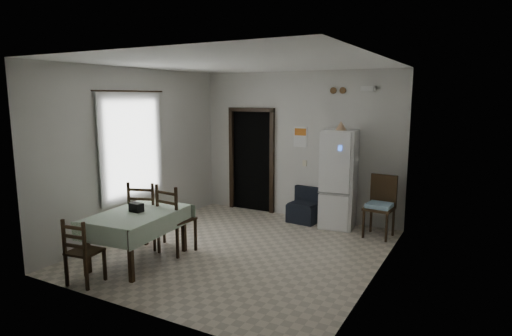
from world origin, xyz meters
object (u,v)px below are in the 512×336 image
at_px(fridge, 339,179).
at_px(dining_chair_far_left, 147,214).
at_px(navy_seat, 304,205).
at_px(dining_chair_far_right, 177,218).
at_px(dining_table, 139,237).
at_px(dining_chair_near_head, 85,251).
at_px(corner_chair, 379,207).

bearing_deg(fridge, dining_chair_far_left, -140.02).
xyz_separation_m(navy_seat, dining_chair_far_right, (-1.12, -2.47, 0.22)).
distance_m(dining_table, dining_chair_far_left, 0.68).
distance_m(fridge, dining_chair_near_head, 4.50).
bearing_deg(fridge, dining_table, -130.06).
bearing_deg(dining_chair_far_left, dining_table, 102.99).
height_order(dining_table, dining_chair_far_right, dining_chair_far_right).
bearing_deg(dining_chair_far_right, fridge, -120.79).
relative_size(fridge, dining_chair_far_right, 1.66).
bearing_deg(fridge, navy_seat, 173.73).
height_order(fridge, dining_chair_near_head, fridge).
relative_size(fridge, navy_seat, 2.75).
height_order(navy_seat, dining_chair_far_right, dining_chair_far_right).
distance_m(dining_chair_far_left, dining_chair_far_right, 0.59).
bearing_deg(dining_chair_near_head, fridge, -125.58).
xyz_separation_m(corner_chair, dining_chair_far_left, (-3.18, -2.27, 0.01)).
bearing_deg(dining_chair_far_right, dining_chair_far_left, 7.76).
height_order(fridge, navy_seat, fridge).
distance_m(fridge, corner_chair, 0.91).
distance_m(fridge, dining_chair_far_right, 3.08).
bearing_deg(navy_seat, dining_table, -108.69).
height_order(dining_chair_far_right, dining_chair_near_head, dining_chair_far_right).
distance_m(fridge, dining_chair_far_left, 3.47).
distance_m(dining_chair_far_left, dining_chair_near_head, 1.48).
distance_m(navy_seat, dining_chair_far_right, 2.72).
relative_size(dining_chair_far_right, dining_chair_near_head, 1.23).
bearing_deg(dining_chair_far_right, corner_chair, -133.82).
distance_m(navy_seat, dining_table, 3.34).
bearing_deg(dining_table, fridge, 51.37).
height_order(fridge, corner_chair, fridge).
xyz_separation_m(fridge, corner_chair, (0.80, -0.22, -0.38)).
xyz_separation_m(dining_chair_far_left, dining_chair_near_head, (0.27, -1.45, -0.10)).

